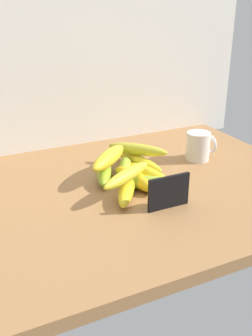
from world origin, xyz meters
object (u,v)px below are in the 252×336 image
at_px(banana_8, 137,149).
at_px(banana_6, 151,184).
at_px(banana_1, 134,178).
at_px(chalkboard_sign, 168,193).
at_px(banana_0, 125,169).
at_px(banana_4, 127,188).
at_px(banana_5, 148,175).
at_px(banana_7, 109,158).
at_px(banana_9, 125,176).
at_px(coffee_mug, 199,146).
at_px(banana_2, 104,171).
at_px(banana_3, 138,161).

bearing_deg(banana_8, banana_6, -104.97).
relative_size(banana_1, banana_6, 1.02).
bearing_deg(chalkboard_sign, banana_0, 92.82).
xyz_separation_m(banana_4, banana_5, (0.09, 0.05, 0.00)).
height_order(banana_4, banana_7, banana_7).
height_order(chalkboard_sign, banana_9, chalkboard_sign).
bearing_deg(banana_8, banana_9, -126.19).
height_order(coffee_mug, banana_2, coffee_mug).
relative_size(banana_7, banana_8, 1.00).
distance_m(banana_1, banana_8, 0.14).
relative_size(chalkboard_sign, banana_1, 0.65).
height_order(banana_1, banana_3, banana_1).
distance_m(banana_0, banana_7, 0.07).
distance_m(banana_0, banana_4, 0.13).
relative_size(coffee_mug, banana_6, 0.54).
bearing_deg(banana_2, banana_5, -38.47).
relative_size(banana_4, banana_7, 1.07).
distance_m(coffee_mug, banana_8, 0.20).
distance_m(banana_1, banana_2, 0.10).
bearing_deg(banana_7, banana_8, 21.93).
xyz_separation_m(banana_2, banana_4, (0.01, -0.13, -0.00)).
xyz_separation_m(coffee_mug, banana_5, (-0.22, -0.07, -0.02)).
distance_m(coffee_mug, banana_1, 0.28).
relative_size(banana_6, banana_7, 0.90).
xyz_separation_m(banana_0, banana_4, (-0.05, -0.11, 0.00)).
height_order(banana_2, banana_4, banana_2).
height_order(banana_5, banana_8, banana_8).
bearing_deg(banana_3, chalkboard_sign, -101.25).
xyz_separation_m(banana_0, banana_2, (-0.06, 0.01, 0.00)).
height_order(banana_4, banana_8, banana_8).
distance_m(chalkboard_sign, banana_2, 0.24).
bearing_deg(banana_9, banana_2, 92.61).
xyz_separation_m(banana_1, banana_9, (-0.05, -0.04, 0.03)).
relative_size(banana_8, banana_9, 0.99).
bearing_deg(banana_5, banana_3, 77.62).
bearing_deg(banana_0, banana_1, -96.19).
distance_m(banana_0, banana_8, 0.08).
bearing_deg(banana_1, banana_5, 7.61).
height_order(banana_3, banana_9, banana_9).
xyz_separation_m(banana_0, banana_1, (-0.01, -0.07, 0.00)).
bearing_deg(banana_3, banana_5, -102.38).
relative_size(coffee_mug, banana_8, 0.48).
height_order(banana_2, banana_6, same).
xyz_separation_m(banana_6, banana_9, (-0.07, 0.01, 0.04)).
distance_m(chalkboard_sign, banana_3, 0.26).
distance_m(banana_1, banana_9, 0.07).
xyz_separation_m(chalkboard_sign, banana_6, (0.01, 0.10, -0.02)).
relative_size(banana_2, banana_6, 1.16).
bearing_deg(banana_5, banana_4, -151.93).
height_order(banana_3, banana_5, banana_5).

